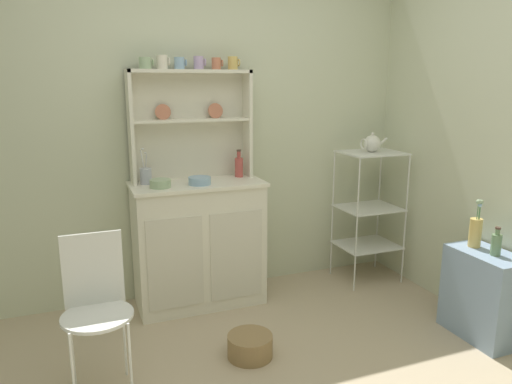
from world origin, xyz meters
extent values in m
cube|color=beige|center=(0.00, 1.62, 1.25)|extent=(3.84, 0.05, 2.50)
cube|color=silver|center=(-0.12, 1.37, 0.46)|extent=(0.90, 0.42, 0.91)
cube|color=beige|center=(-0.34, 1.16, 0.41)|extent=(0.38, 0.01, 0.64)
cube|color=beige|center=(0.10, 1.16, 0.41)|extent=(0.38, 0.01, 0.64)
cube|color=white|center=(-0.12, 1.37, 0.90)|extent=(0.93, 0.45, 0.02)
cube|color=silver|center=(-0.12, 1.57, 1.30)|extent=(0.87, 0.02, 0.78)
cube|color=silver|center=(-0.54, 1.49, 1.30)|extent=(0.02, 0.18, 0.78)
cube|color=silver|center=(0.30, 1.49, 1.30)|extent=(0.02, 0.18, 0.78)
cube|color=silver|center=(-0.12, 1.49, 1.34)|extent=(0.83, 0.16, 0.02)
cube|color=silver|center=(-0.12, 1.49, 1.68)|extent=(0.87, 0.18, 0.02)
cylinder|color=#C67556|center=(-0.31, 1.53, 1.40)|extent=(0.11, 0.03, 0.11)
cylinder|color=#C67556|center=(0.07, 1.53, 1.40)|extent=(0.11, 0.03, 0.11)
cylinder|color=silver|center=(1.05, 1.12, 0.53)|extent=(0.01, 0.01, 1.06)
cylinder|color=silver|center=(1.51, 1.12, 0.53)|extent=(0.01, 0.01, 1.06)
cylinder|color=silver|center=(1.05, 1.49, 0.53)|extent=(0.01, 0.01, 1.06)
cylinder|color=silver|center=(1.51, 1.49, 0.53)|extent=(0.01, 0.01, 1.06)
cube|color=silver|center=(1.28, 1.30, 1.06)|extent=(0.47, 0.39, 0.01)
cube|color=silver|center=(1.28, 1.30, 0.61)|extent=(0.47, 0.39, 0.01)
cube|color=silver|center=(1.28, 1.30, 0.29)|extent=(0.47, 0.39, 0.01)
cube|color=#849EBC|center=(1.44, 0.23, 0.28)|extent=(0.28, 0.48, 0.57)
cylinder|color=white|center=(-1.01, 0.35, 0.23)|extent=(0.01, 0.01, 0.45)
cylinder|color=white|center=(-0.74, 0.35, 0.23)|extent=(0.01, 0.01, 0.45)
cylinder|color=white|center=(-1.01, 0.62, 0.23)|extent=(0.01, 0.01, 0.45)
cylinder|color=white|center=(-0.74, 0.62, 0.23)|extent=(0.01, 0.01, 0.45)
cylinder|color=white|center=(-0.88, 0.49, 0.45)|extent=(0.36, 0.36, 0.02)
cube|color=white|center=(-0.88, 0.62, 0.65)|extent=(0.31, 0.02, 0.40)
cylinder|color=#93754C|center=(-0.03, 0.55, 0.07)|extent=(0.27, 0.27, 0.14)
cylinder|color=#9EB78E|center=(-0.42, 1.49, 1.73)|extent=(0.08, 0.08, 0.08)
torus|color=#9EB78E|center=(-0.37, 1.49, 1.73)|extent=(0.01, 0.04, 0.04)
cylinder|color=silver|center=(-0.31, 1.49, 1.73)|extent=(0.07, 0.07, 0.09)
torus|color=silver|center=(-0.26, 1.49, 1.74)|extent=(0.01, 0.05, 0.05)
cylinder|color=#8EB2D1|center=(-0.19, 1.49, 1.73)|extent=(0.07, 0.07, 0.08)
torus|color=#8EB2D1|center=(-0.15, 1.49, 1.73)|extent=(0.01, 0.05, 0.05)
cylinder|color=#B79ECC|center=(-0.06, 1.49, 1.73)|extent=(0.07, 0.07, 0.09)
torus|color=#B79ECC|center=(-0.01, 1.49, 1.74)|extent=(0.01, 0.05, 0.05)
cylinder|color=#C67556|center=(0.07, 1.49, 1.73)|extent=(0.06, 0.06, 0.08)
torus|color=#C67556|center=(0.11, 1.49, 1.73)|extent=(0.01, 0.05, 0.05)
cylinder|color=#DBB760|center=(0.19, 1.49, 1.73)|extent=(0.07, 0.07, 0.09)
torus|color=#DBB760|center=(0.24, 1.49, 1.74)|extent=(0.01, 0.05, 0.05)
cylinder|color=#9EB78E|center=(-0.39, 1.29, 0.94)|extent=(0.14, 0.14, 0.05)
cylinder|color=#8EB2D1|center=(-0.12, 1.29, 0.94)|extent=(0.15, 0.15, 0.05)
cylinder|color=#B74C47|center=(0.22, 1.45, 0.98)|extent=(0.06, 0.06, 0.14)
cylinder|color=#B74C47|center=(0.22, 1.45, 1.08)|extent=(0.03, 0.03, 0.05)
cylinder|color=#4C382D|center=(0.22, 1.45, 1.11)|extent=(0.03, 0.03, 0.01)
cylinder|color=#B2B7C6|center=(-0.46, 1.45, 0.97)|extent=(0.08, 0.08, 0.11)
cylinder|color=silver|center=(-0.48, 1.43, 1.05)|extent=(0.03, 0.03, 0.20)
ellipsoid|color=silver|center=(-0.48, 1.43, 1.16)|extent=(0.02, 0.01, 0.01)
cylinder|color=silver|center=(-0.46, 1.47, 1.04)|extent=(0.02, 0.01, 0.16)
ellipsoid|color=silver|center=(-0.46, 1.47, 1.13)|extent=(0.02, 0.01, 0.01)
sphere|color=white|center=(1.28, 1.30, 1.13)|extent=(0.13, 0.13, 0.13)
sphere|color=silver|center=(1.28, 1.30, 1.21)|extent=(0.02, 0.02, 0.02)
cylinder|color=white|center=(1.38, 1.30, 1.14)|extent=(0.09, 0.02, 0.07)
torus|color=white|center=(1.20, 1.30, 1.13)|extent=(0.01, 0.09, 0.09)
cylinder|color=#DBB760|center=(1.44, 0.35, 0.66)|extent=(0.08, 0.08, 0.19)
cylinder|color=#4C844C|center=(1.43, 0.34, 0.80)|extent=(0.00, 0.01, 0.13)
sphere|color=#9EB78E|center=(1.43, 0.34, 0.87)|extent=(0.03, 0.03, 0.03)
cylinder|color=#4C844C|center=(1.44, 0.34, 0.80)|extent=(0.00, 0.01, 0.13)
sphere|color=#9EB78E|center=(1.44, 0.34, 0.87)|extent=(0.03, 0.03, 0.03)
cylinder|color=#4C844C|center=(1.44, 0.34, 0.79)|extent=(0.00, 0.01, 0.11)
sphere|color=#8EB2D1|center=(1.44, 0.34, 0.85)|extent=(0.03, 0.03, 0.03)
cylinder|color=#6B8C60|center=(1.44, 0.19, 0.63)|extent=(0.06, 0.06, 0.13)
cylinder|color=#6B8C60|center=(1.44, 0.19, 0.72)|extent=(0.03, 0.03, 0.04)
cylinder|color=#4C382D|center=(1.44, 0.19, 0.74)|extent=(0.03, 0.03, 0.01)
camera|label=1|loc=(-0.94, -1.89, 1.61)|focal=33.89mm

